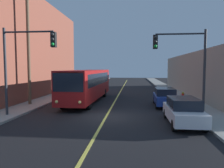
{
  "coord_description": "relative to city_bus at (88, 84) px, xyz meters",
  "views": [
    {
      "loc": [
        1.91,
        -14.67,
        3.41
      ],
      "look_at": [
        0.0,
        3.85,
        2.0
      ],
      "focal_mm": 33.94,
      "sensor_mm": 36.0,
      "label": 1
    }
  ],
  "objects": [
    {
      "name": "traffic_signal_right_corner",
      "position": [
        8.16,
        -5.3,
        2.49
      ],
      "size": [
        3.75,
        0.48,
        6.0
      ],
      "color": "#2D2D33",
      "rests_on": "sidewalk_right"
    },
    {
      "name": "lane_stripe_center",
      "position": [
        2.75,
        8.6,
        -1.81
      ],
      "size": [
        0.16,
        60.0,
        0.01
      ],
      "primitive_type": "cube",
      "color": "#D8CC4C",
      "rests_on": "ground"
    },
    {
      "name": "fire_hydrant",
      "position": [
        9.6,
        0.7,
        -1.23
      ],
      "size": [
        0.44,
        0.26,
        0.84
      ],
      "color": "red",
      "rests_on": "sidewalk_right"
    },
    {
      "name": "sidewalk_left",
      "position": [
        -4.5,
        3.6,
        -1.74
      ],
      "size": [
        2.5,
        90.0,
        0.15
      ],
      "primitive_type": "cube",
      "color": "gray",
      "rests_on": "ground"
    },
    {
      "name": "parked_car_blue",
      "position": [
        7.43,
        -1.97,
        -0.98
      ],
      "size": [
        1.9,
        4.44,
        1.62
      ],
      "color": "navy",
      "rests_on": "ground"
    },
    {
      "name": "ground_plane",
      "position": [
        2.75,
        -6.4,
        -1.82
      ],
      "size": [
        120.0,
        120.0,
        0.0
      ],
      "primitive_type": "plane",
      "color": "black"
    },
    {
      "name": "city_bus",
      "position": [
        0.0,
        0.0,
        0.0
      ],
      "size": [
        2.88,
        12.21,
        3.2
      ],
      "color": "maroon",
      "rests_on": "ground"
    },
    {
      "name": "traffic_signal_left_corner",
      "position": [
        -2.66,
        -7.25,
        2.49
      ],
      "size": [
        3.75,
        0.48,
        6.0
      ],
      "color": "#2D2D33",
      "rests_on": "sidewalk_left"
    },
    {
      "name": "sidewalk_right",
      "position": [
        10.0,
        3.6,
        -1.74
      ],
      "size": [
        2.5,
        90.0,
        0.15
      ],
      "primitive_type": "cube",
      "color": "gray",
      "rests_on": "ground"
    },
    {
      "name": "utility_pole_near",
      "position": [
        -4.73,
        -2.88,
        4.74
      ],
      "size": [
        2.4,
        0.28,
        11.75
      ],
      "color": "brown",
      "rests_on": "sidewalk_left"
    },
    {
      "name": "building_left_brick",
      "position": [
        -10.75,
        3.61,
        3.85
      ],
      "size": [
        10.0,
        23.04,
        11.34
      ],
      "color": "brown",
      "rests_on": "ground"
    },
    {
      "name": "parked_car_white",
      "position": [
        7.63,
        -8.12,
        -0.98
      ],
      "size": [
        1.83,
        4.4,
        1.62
      ],
      "color": "silver",
      "rests_on": "ground"
    }
  ]
}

